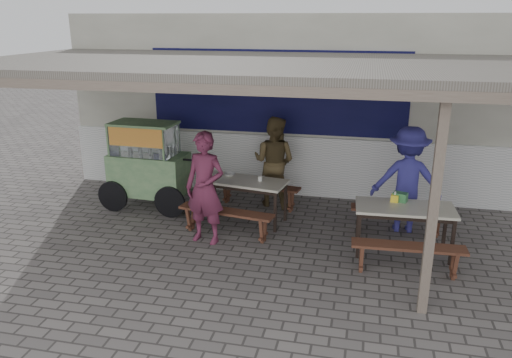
{
  "coord_description": "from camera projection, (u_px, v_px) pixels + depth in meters",
  "views": [
    {
      "loc": [
        1.53,
        -6.52,
        3.43
      ],
      "look_at": [
        -0.13,
        0.9,
        0.95
      ],
      "focal_mm": 35.0,
      "sensor_mm": 36.0,
      "label": 1
    }
  ],
  "objects": [
    {
      "name": "table_left",
      "position": [
        243.0,
        184.0,
        8.63
      ],
      "size": [
        1.59,
        0.88,
        0.75
      ],
      "rotation": [
        0.0,
        0.0,
        -0.16
      ],
      "color": "beige",
      "rests_on": "ground"
    },
    {
      "name": "condiment_jar",
      "position": [
        260.0,
        178.0,
        8.56
      ],
      "size": [
        0.08,
        0.08,
        0.08
      ],
      "primitive_type": "cylinder",
      "color": "white",
      "rests_on": "table_left"
    },
    {
      "name": "condiment_bowl",
      "position": [
        230.0,
        174.0,
        8.84
      ],
      "size": [
        0.2,
        0.2,
        0.05
      ],
      "primitive_type": "imported",
      "rotation": [
        0.0,
        0.0,
        -0.03
      ],
      "color": "silver",
      "rests_on": "table_left"
    },
    {
      "name": "tissue_box",
      "position": [
        395.0,
        198.0,
        7.58
      ],
      "size": [
        0.13,
        0.13,
        0.11
      ],
      "primitive_type": "cube",
      "rotation": [
        0.0,
        0.0,
        -0.16
      ],
      "color": "yellow",
      "rests_on": "table_right"
    },
    {
      "name": "warung_roof",
      "position": [
        266.0,
        67.0,
        7.42
      ],
      "size": [
        9.0,
        4.21,
        2.81
      ],
      "color": "#615B53",
      "rests_on": "ground"
    },
    {
      "name": "patron_wall_side",
      "position": [
        274.0,
        162.0,
        9.32
      ],
      "size": [
        0.96,
        0.83,
        1.71
      ],
      "primitive_type": "imported",
      "rotation": [
        0.0,
        0.0,
        2.9
      ],
      "color": "brown",
      "rests_on": "ground"
    },
    {
      "name": "back_wall",
      "position": [
        291.0,
        105.0,
        10.22
      ],
      "size": [
        9.0,
        1.28,
        3.5
      ],
      "color": "beige",
      "rests_on": "ground"
    },
    {
      "name": "ground",
      "position": [
        251.0,
        259.0,
        7.43
      ],
      "size": [
        60.0,
        60.0,
        0.0
      ],
      "primitive_type": "plane",
      "color": "#615B58",
      "rests_on": "ground"
    },
    {
      "name": "vendor_cart",
      "position": [
        147.0,
        162.0,
        9.2
      ],
      "size": [
        2.07,
        0.85,
        1.62
      ],
      "rotation": [
        0.0,
        0.0,
        -0.05
      ],
      "color": "#81A36D",
      "rests_on": "ground"
    },
    {
      "name": "patron_right_table",
      "position": [
        407.0,
        180.0,
        8.19
      ],
      "size": [
        1.16,
        0.68,
        1.77
      ],
      "primitive_type": "imported",
      "rotation": [
        0.0,
        0.0,
        3.16
      ],
      "color": "#35328D",
      "rests_on": "ground"
    },
    {
      "name": "bench_right_wall",
      "position": [
        398.0,
        215.0,
        8.18
      ],
      "size": [
        1.55,
        0.35,
        0.45
      ],
      "rotation": [
        0.0,
        0.0,
        0.04
      ],
      "color": "brown",
      "rests_on": "ground"
    },
    {
      "name": "bench_right_street",
      "position": [
        408.0,
        252.0,
        6.87
      ],
      "size": [
        1.55,
        0.35,
        0.45
      ],
      "rotation": [
        0.0,
        0.0,
        0.04
      ],
      "color": "brown",
      "rests_on": "ground"
    },
    {
      "name": "table_right",
      "position": [
        405.0,
        211.0,
        7.42
      ],
      "size": [
        1.47,
        0.76,
        0.75
      ],
      "rotation": [
        0.0,
        0.0,
        0.04
      ],
      "color": "beige",
      "rests_on": "ground"
    },
    {
      "name": "donation_box",
      "position": [
        400.0,
        197.0,
        7.6
      ],
      "size": [
        0.24,
        0.2,
        0.14
      ],
      "primitive_type": "cube",
      "rotation": [
        0.0,
        0.0,
        -0.33
      ],
      "color": "#377D45",
      "rests_on": "table_right"
    },
    {
      "name": "bench_left_street",
      "position": [
        226.0,
        216.0,
        8.1
      ],
      "size": [
        1.63,
        0.53,
        0.45
      ],
      "rotation": [
        0.0,
        0.0,
        -0.16
      ],
      "color": "brown",
      "rests_on": "ground"
    },
    {
      "name": "bench_left_wall",
      "position": [
        258.0,
        190.0,
        9.36
      ],
      "size": [
        1.63,
        0.53,
        0.45
      ],
      "rotation": [
        0.0,
        0.0,
        -0.16
      ],
      "color": "brown",
      "rests_on": "ground"
    },
    {
      "name": "patron_street_side",
      "position": [
        205.0,
        188.0,
        7.76
      ],
      "size": [
        0.72,
        0.54,
        1.79
      ],
      "primitive_type": "imported",
      "rotation": [
        0.0,
        0.0,
        -0.18
      ],
      "color": "#62233D",
      "rests_on": "ground"
    }
  ]
}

